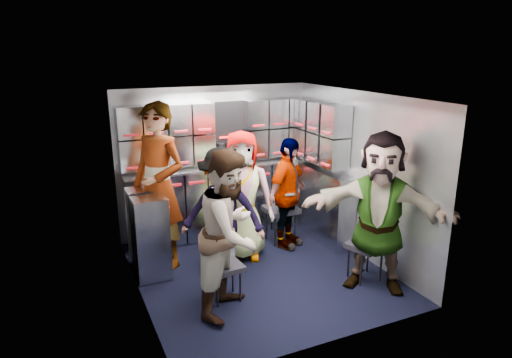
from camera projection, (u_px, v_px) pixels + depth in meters
name	position (u px, v px, depth m)	size (l,w,h in m)	color
floor	(259.00, 272.00, 5.51)	(3.00, 3.00, 0.00)	black
wall_back	(215.00, 160.00, 6.53)	(2.80, 0.04, 2.10)	gray
wall_left	(135.00, 206.00, 4.66)	(0.04, 3.00, 2.10)	gray
wall_right	(360.00, 175.00, 5.77)	(0.04, 3.00, 2.10)	gray
ceiling	(260.00, 96.00, 4.92)	(2.80, 3.00, 0.02)	silver
cart_bank_back	(221.00, 201.00, 6.50)	(2.68, 0.38, 0.99)	#9DA3AD
cart_bank_left	(148.00, 233.00, 5.39)	(0.38, 0.76, 0.99)	#9DA3AD
counter	(221.00, 166.00, 6.35)	(2.68, 0.42, 0.03)	#BABDC2
locker_bank_back	(218.00, 132.00, 6.27)	(2.68, 0.28, 0.82)	#9DA3AD
locker_bank_right	(321.00, 133.00, 6.20)	(0.28, 1.00, 0.82)	#9DA3AD
right_cabinet	(322.00, 204.00, 6.39)	(0.28, 1.20, 1.00)	#9DA3AD
coffee_niche	(229.00, 132.00, 6.40)	(0.46, 0.16, 0.84)	black
red_latch_strip	(226.00, 179.00, 6.21)	(2.60, 0.02, 0.03)	#A4131D
jump_seat_near_left	(225.00, 268.00, 4.81)	(0.37, 0.36, 0.41)	black
jump_seat_mid_left	(218.00, 237.00, 5.54)	(0.46, 0.44, 0.44)	black
jump_seat_center	(237.00, 222.00, 5.97)	(0.46, 0.44, 0.46)	black
jump_seat_mid_right	(281.00, 211.00, 6.27)	(0.43, 0.41, 0.50)	black
jump_seat_near_right	(366.00, 247.00, 5.24)	(0.48, 0.47, 0.45)	black
attendant_standing	(159.00, 187.00, 5.44)	(0.74, 0.48, 2.02)	black
attendant_arc_a	(230.00, 232.00, 4.52)	(0.82, 0.64, 1.69)	black
attendant_arc_b	(223.00, 213.00, 5.28)	(0.99, 0.57, 1.53)	black
attendant_arc_c	(242.00, 196.00, 5.70)	(0.80, 0.52, 1.64)	black
attendant_arc_d	(288.00, 194.00, 6.02)	(0.88, 0.36, 1.49)	black
attendant_arc_e	(379.00, 212.00, 4.95)	(1.65, 0.52, 1.78)	black
bottle_left	(174.00, 162.00, 6.01)	(0.06, 0.06, 0.24)	white
bottle_mid	(171.00, 162.00, 5.99)	(0.07, 0.07, 0.25)	white
bottle_right	(251.00, 155.00, 6.45)	(0.06, 0.06, 0.22)	white
cup_left	(165.00, 169.00, 5.96)	(0.09, 0.09, 0.09)	#D0B393
cup_right	(294.00, 155.00, 6.74)	(0.09, 0.09, 0.09)	#D0B393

